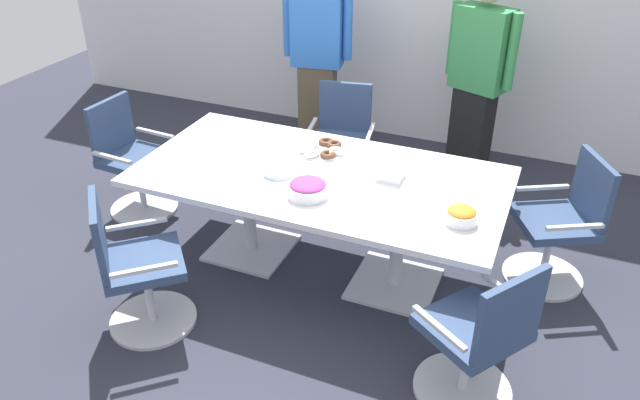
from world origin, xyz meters
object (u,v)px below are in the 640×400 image
Objects in this scene: person_standing_1 at (478,79)px; snack_bowl_chips_orange at (461,215)px; office_chair_1 at (561,228)px; donut_platter at (322,149)px; office_chair_0 at (478,341)px; office_chair_2 at (341,147)px; plate_stack at (278,171)px; office_chair_4 at (135,271)px; napkin_pile at (391,173)px; conference_table at (320,190)px; person_standing_0 at (317,55)px; office_chair_3 at (132,163)px; snack_bowl_candy_mix at (308,188)px.

snack_bowl_chips_orange is at bearing 119.28° from person_standing_1.
office_chair_1 reaches higher than donut_platter.
office_chair_2 is at bearing 72.77° from office_chair_0.
office_chair_4 is at bearing -122.13° from plate_stack.
office_chair_0 is 1.31m from office_chair_1.
office_chair_4 is 5.74× the size of napkin_pile.
snack_bowl_chips_orange is at bearing -13.28° from conference_table.
conference_table is 1.82m from person_standing_0.
person_standing_1 is at bearing 98.22° from snack_bowl_chips_orange.
office_chair_1 is 2.87× the size of donut_platter.
plate_stack is at bearing 83.00° from office_chair_3.
plate_stack is (1.43, -0.28, 0.37)m from office_chair_3.
snack_bowl_chips_orange is 0.59× the size of donut_platter.
plate_stack is at bearing 148.08° from snack_bowl_candy_mix.
person_standing_0 is at bearing 131.95° from snack_bowl_chips_orange.
office_chair_3 is at bearing 176.50° from office_chair_4.
office_chair_4 reaches higher than snack_bowl_chips_orange.
office_chair_1 is at bearing 18.28° from conference_table.
person_standing_1 is at bearing 60.31° from donut_platter.
snack_bowl_candy_mix is at bearing 101.80° from person_standing_0.
office_chair_1 is (0.31, 1.28, 0.00)m from office_chair_0.
snack_bowl_chips_orange is at bearing -5.62° from plate_stack.
office_chair_3 is (-3.20, -0.33, 0.00)m from office_chair_1.
person_standing_0 is (-1.92, 2.41, 0.57)m from office_chair_0.
office_chair_0 is at bearing -32.59° from conference_table.
office_chair_3 reaches higher than plate_stack.
office_chair_0 is at bearing 123.03° from person_standing_1.
office_chair_1 is 5.74× the size of napkin_pile.
donut_platter is (1.57, 0.13, 0.37)m from office_chair_3.
donut_platter is at bearing 110.38° from office_chair_4.
person_standing_0 reaches higher than snack_bowl_candy_mix.
snack_bowl_candy_mix is (0.31, -1.38, 0.40)m from office_chair_2.
conference_table is 9.43× the size of snack_bowl_candy_mix.
office_chair_0 is 1.00× the size of office_chair_3.
person_standing_0 is (0.08, 2.61, 0.57)m from office_chair_4.
snack_bowl_chips_orange is at bearing 71.39° from office_chair_4.
plate_stack is (0.54, 0.86, 0.37)m from office_chair_4.
person_standing_0 reaches higher than donut_platter.
conference_table is at bearing 93.46° from office_chair_2.
office_chair_3 is (-1.42, -0.92, 0.00)m from office_chair_2.
office_chair_4 is (-2.00, -0.20, 0.00)m from office_chair_0.
person_standing_1 is (0.69, 1.70, 0.30)m from conference_table.
person_standing_1 reaches higher than donut_platter.
napkin_pile is at bearing 17.84° from plate_stack.
office_chair_1 is 2.56m from person_standing_0.
plate_stack is at bearing -108.35° from donut_platter.
office_chair_1 reaches higher than plate_stack.
donut_platter is (0.68, 1.27, 0.37)m from office_chair_4.
office_chair_3 is 1.51m from plate_stack.
office_chair_4 is at bearing 65.46° from office_chair_2.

